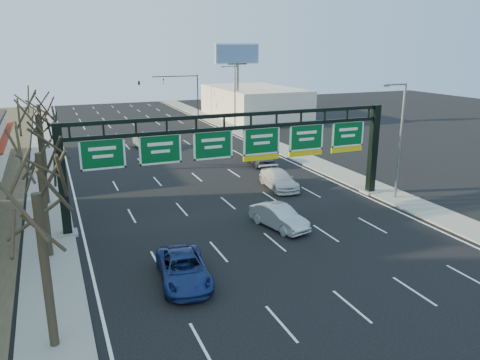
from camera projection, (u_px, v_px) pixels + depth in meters
name	position (u px, v px, depth m)	size (l,w,h in m)	color
ground	(290.00, 255.00, 26.99)	(160.00, 160.00, 0.00)	black
sidewalk_left	(47.00, 186.00, 40.05)	(3.00, 120.00, 0.12)	gray
sidewalk_right	(307.00, 159.00, 49.43)	(3.00, 120.00, 0.12)	gray
lane_markings	(191.00, 172.00, 44.76)	(21.60, 120.00, 0.01)	white
sign_gantry	(240.00, 149.00, 32.88)	(24.60, 1.20, 7.20)	black
building_right_distant	(254.00, 103.00, 78.05)	(12.00, 20.00, 5.00)	beige
tree_near	(32.00, 166.00, 16.68)	(3.60, 3.60, 8.86)	black
tree_gantry	(36.00, 134.00, 24.78)	(3.60, 3.60, 8.48)	black
tree_mid	(35.00, 100.00, 33.46)	(3.60, 3.60, 9.24)	black
tree_far	(37.00, 93.00, 42.44)	(3.60, 3.60, 8.86)	black
streetlight_near	(399.00, 135.00, 35.49)	(2.15, 0.22, 9.00)	slate
streetlight_far	(234.00, 94.00, 65.70)	(2.15, 0.22, 9.00)	slate
billboard_right	(237.00, 64.00, 69.95)	(7.00, 0.50, 12.00)	slate
traffic_signal_mast	(162.00, 85.00, 76.42)	(10.16, 0.54, 7.00)	black
car_blue_suv	(184.00, 269.00, 23.73)	(2.38, 5.17, 1.44)	navy
car_silver_sedan	(279.00, 217.00, 30.84)	(1.59, 4.57, 1.51)	#ACADB1
car_white_wagon	(279.00, 179.00, 39.53)	(2.09, 5.15, 1.50)	silver
car_grey_far	(260.00, 156.00, 47.43)	(1.98, 4.93, 1.68)	#46484B
car_silver_distant	(145.00, 142.00, 54.67)	(1.74, 4.99, 1.64)	#ACACB1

